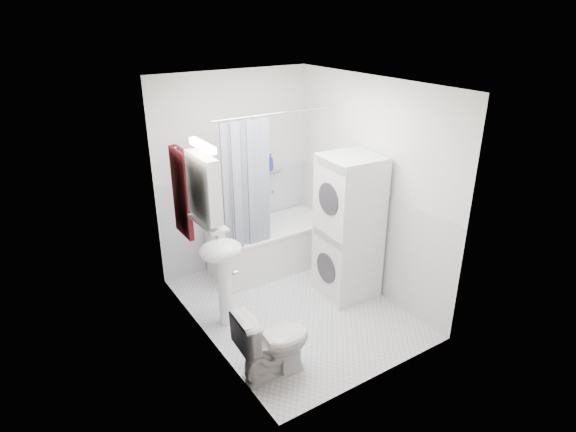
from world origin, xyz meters
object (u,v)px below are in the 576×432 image
sink (222,263)px  washer_dryer (348,228)px  toilet (273,342)px  bathtub (271,244)px

sink → washer_dryer: bearing=-8.4°
sink → washer_dryer: (1.43, -0.21, 0.11)m
sink → toilet: bearing=-87.9°
bathtub → sink: 1.34m
bathtub → toilet: toilet is taller
washer_dryer → toilet: washer_dryer is taller
sink → toilet: 0.99m
sink → toilet: size_ratio=1.54×
washer_dryer → bathtub: bearing=116.3°
bathtub → sink: size_ratio=1.41×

